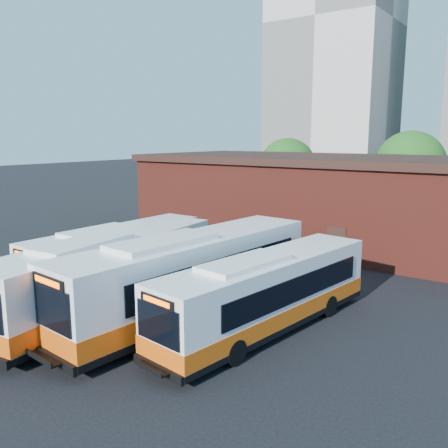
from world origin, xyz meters
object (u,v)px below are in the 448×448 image
Objects in this scene: bus_midwest at (110,276)px; bus_east at (267,296)px; transit_worker at (105,324)px; bus_west at (117,256)px; bus_mideast at (191,279)px.

bus_midwest is 1.11× the size of bus_east.
transit_worker is at bearing -51.33° from bus_midwest.
bus_east is 6.44m from transit_worker.
transit_worker is (5.83, -5.91, -0.55)m from bus_west.
bus_midwest is at bearing -150.01° from bus_mideast.
transit_worker is at bearing -96.10° from bus_mideast.
bus_west is 8.33m from transit_worker.
transit_worker is (-0.83, -4.16, -0.85)m from bus_mideast.
bus_east is at bearing -18.92° from transit_worker.
bus_midwest is 3.73m from transit_worker.
bus_east reaches higher than bus_west.
bus_west reaches higher than transit_worker.
bus_midwest is 0.95× the size of bus_mideast.
bus_midwest is 3.76m from bus_mideast.
bus_mideast is (6.66, -1.75, 0.30)m from bus_west.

